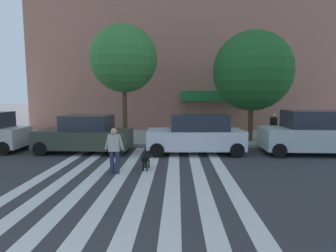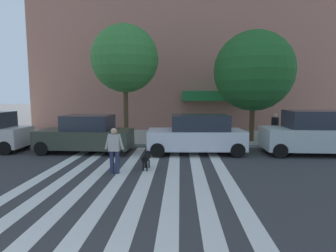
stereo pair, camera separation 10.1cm
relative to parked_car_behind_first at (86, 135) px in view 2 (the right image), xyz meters
The scene contains 11 objects.
ground_plane 5.58m from the parked_car_behind_first, 68.90° to the right, with size 160.00×160.00×0.00m, color #353538.
sidewalk_far 5.00m from the parked_car_behind_first, 66.28° to the left, with size 80.00×6.00×0.15m, color #A8ADA3.
crosswalk_stripes 6.02m from the parked_car_behind_first, 59.69° to the right, with size 6.75×12.73×0.01m.
parked_car_behind_first is the anchor object (origin of this frame).
parked_car_third_in_line 5.40m from the parked_car_behind_first, ahead, with size 4.63×2.17×1.86m.
parked_car_fourth_in_line 10.95m from the parked_car_behind_first, ahead, with size 4.66×2.09×2.08m.
street_tree_nearest 5.11m from the parked_car_behind_first, 63.73° to the left, with size 3.87×3.87×6.67m.
street_tree_middle 9.77m from the parked_car_behind_first, 18.01° to the left, with size 4.52×4.52×6.26m.
pedestrian_dog_walker 4.19m from the parked_car_behind_first, 57.24° to the right, with size 0.71×0.27×1.64m.
dog_on_leash 4.44m from the parked_car_behind_first, 41.12° to the right, with size 0.30×0.99×0.65m.
pedestrian_bystander 10.08m from the parked_car_behind_first, 12.37° to the left, with size 0.29×0.71×1.64m.
Camera 2 is at (2.61, -0.89, 2.77)m, focal length 28.45 mm.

